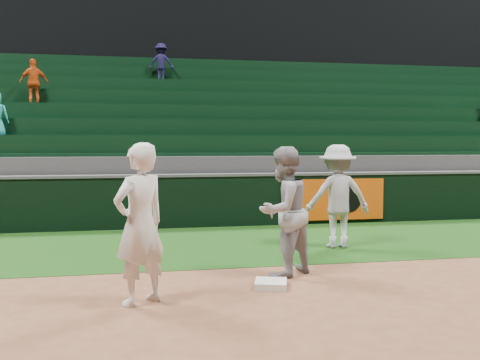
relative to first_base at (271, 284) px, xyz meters
name	(u,v)px	position (x,y,z in m)	size (l,w,h in m)	color
ground	(260,283)	(-0.09, 0.28, -0.05)	(70.00, 70.00, 0.00)	brown
foul_grass	(225,243)	(-0.09, 3.28, -0.04)	(36.00, 4.20, 0.01)	#11340D
upper_deck	(173,54)	(-0.09, 17.73, 5.95)	(40.00, 12.00, 12.00)	black
first_base	(271,284)	(0.00, 0.00, 0.00)	(0.43, 0.43, 0.10)	white
first_baseman	(140,224)	(-1.76, -0.41, 0.94)	(0.72, 0.47, 1.98)	white
baserunner	(283,211)	(0.35, 0.64, 0.91)	(0.94, 0.73, 1.93)	#8F9299
base_coach	(337,196)	(1.92, 2.49, 0.93)	(1.25, 0.72, 1.94)	#A6A9B4
field_wall	(211,200)	(-0.07, 5.48, 0.59)	(36.00, 0.45, 1.25)	black
stadium_seating	(193,152)	(-0.10, 9.25, 1.65)	(36.00, 5.95, 5.14)	#353538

